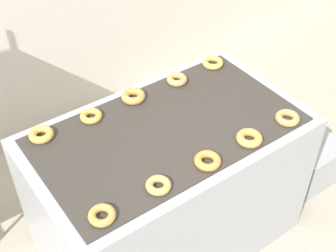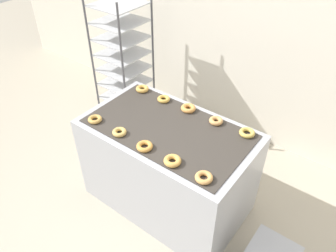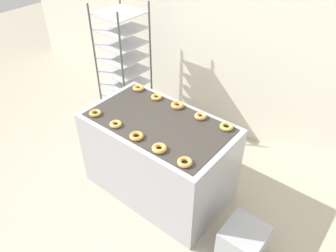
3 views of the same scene
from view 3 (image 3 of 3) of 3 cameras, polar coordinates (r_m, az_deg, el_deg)
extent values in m
plane|color=#B2A893|center=(3.44, -9.07, -16.88)|extent=(14.00, 14.00, 0.00)
cube|color=silver|center=(3.98, 12.30, 16.30)|extent=(8.00, 0.05, 2.80)
cube|color=#A8AAB2|center=(3.42, -1.58, -5.40)|extent=(1.46, 0.86, 0.90)
cube|color=#38332D|center=(3.13, -1.72, 0.74)|extent=(1.34, 0.75, 0.01)
cube|color=#262628|center=(2.90, -0.51, -10.20)|extent=(0.12, 0.07, 0.10)
cylinder|color=#4C4C51|center=(4.45, -12.36, 10.14)|extent=(0.02, 0.02, 1.61)
cylinder|color=#4C4C51|center=(4.11, -7.80, 8.33)|extent=(0.02, 0.02, 1.61)
cylinder|color=#4C4C51|center=(4.75, -7.61, 12.47)|extent=(0.02, 0.02, 1.61)
cylinder|color=#4C4C51|center=(4.43, -3.01, 10.89)|extent=(0.02, 0.02, 1.61)
cube|color=#B7BABF|center=(4.74, -7.07, 3.59)|extent=(0.49, 0.51, 0.01)
cube|color=#B7BABF|center=(4.64, -7.24, 5.53)|extent=(0.49, 0.51, 0.01)
cube|color=#B7BABF|center=(4.55, -7.43, 7.55)|extent=(0.49, 0.51, 0.01)
cube|color=#B7BABF|center=(4.46, -7.62, 9.65)|extent=(0.49, 0.51, 0.01)
cube|color=#B7BABF|center=(4.38, -7.82, 11.84)|extent=(0.49, 0.51, 0.01)
cube|color=#B7BABF|center=(4.30, -8.03, 14.10)|extent=(0.49, 0.51, 0.01)
cube|color=#B7BABF|center=(4.23, -8.26, 16.45)|extent=(0.49, 0.51, 0.01)
cube|color=#B7BABF|center=(4.17, -8.49, 18.86)|extent=(0.49, 0.51, 0.01)
cube|color=#A8AAB2|center=(3.19, 12.95, -19.01)|extent=(0.36, 0.38, 0.32)
torus|color=tan|center=(3.29, -12.55, 2.21)|extent=(0.12, 0.12, 0.03)
torus|color=tan|center=(3.10, -9.10, 0.33)|extent=(0.12, 0.12, 0.04)
torus|color=gold|center=(2.94, -5.51, -1.76)|extent=(0.13, 0.13, 0.04)
torus|color=gold|center=(2.79, -1.52, -3.90)|extent=(0.13, 0.13, 0.04)
torus|color=tan|center=(2.67, 2.95, -6.31)|extent=(0.13, 0.13, 0.04)
torus|color=gold|center=(3.63, -5.19, 6.61)|extent=(0.12, 0.12, 0.04)
torus|color=gold|center=(3.46, -2.03, 5.06)|extent=(0.12, 0.12, 0.03)
torus|color=#DC9449|center=(3.32, 1.64, 3.65)|extent=(0.13, 0.13, 0.04)
torus|color=tan|center=(3.18, 5.68, 1.71)|extent=(0.12, 0.12, 0.04)
torus|color=gold|center=(3.08, 10.15, -0.11)|extent=(0.13, 0.13, 0.04)
camera|label=1|loc=(2.75, -45.60, 21.70)|focal=50.00mm
camera|label=2|loc=(0.45, -21.24, 13.48)|focal=35.00mm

